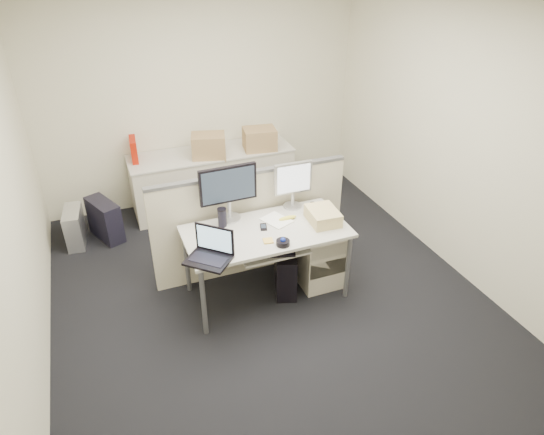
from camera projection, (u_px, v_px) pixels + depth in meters
name	position (u px, v px, depth m)	size (l,w,h in m)	color
floor	(267.00, 293.00, 4.81)	(4.00, 4.50, 0.01)	black
wall_back	(201.00, 96.00, 5.92)	(4.00, 0.02, 2.70)	beige
wall_front	(432.00, 353.00, 2.31)	(4.00, 0.02, 2.70)	beige
wall_left	(7.00, 211.00, 3.49)	(0.02, 4.50, 2.70)	beige
wall_right	(456.00, 137.00, 4.74)	(0.02, 4.50, 2.70)	beige
desk	(266.00, 236.00, 4.47)	(1.50, 0.75, 0.73)	beige
keyboard_tray	(273.00, 250.00, 4.34)	(0.62, 0.32, 0.02)	beige
drawer_pedestal	(316.00, 251.00, 4.85)	(0.40, 0.55, 0.65)	beige
cubicle_partition	(251.00, 223.00, 4.88)	(2.00, 0.06, 1.10)	beige
back_counter	(213.00, 180.00, 6.17)	(2.00, 0.60, 0.72)	beige
monitor_main	(228.00, 193.00, 4.47)	(0.54, 0.21, 0.54)	black
monitor_small	(293.00, 186.00, 4.70)	(0.38, 0.19, 0.47)	#B7B7BC
laptop	(207.00, 248.00, 3.95)	(0.36, 0.27, 0.27)	black
trackball	(283.00, 243.00, 4.21)	(0.12, 0.12, 0.05)	black
desk_phone	(321.00, 211.00, 4.67)	(0.20, 0.17, 0.06)	black
paper_stack	(277.00, 220.00, 4.57)	(0.21, 0.26, 0.01)	white
sticky_pad	(268.00, 241.00, 4.27)	(0.09, 0.09, 0.01)	#F8C64D
travel_mug	(222.00, 218.00, 4.46)	(0.08, 0.08, 0.17)	black
banana	(288.00, 218.00, 4.58)	(0.18, 0.04, 0.04)	#FFED47
cellphone	(263.00, 227.00, 4.47)	(0.06, 0.11, 0.02)	black
manila_folders	(323.00, 216.00, 4.53)	(0.26, 0.33, 0.13)	beige
keyboard	(270.00, 252.00, 4.28)	(0.44, 0.16, 0.02)	black
pc_tower_desk	(285.00, 269.00, 4.76)	(0.19, 0.48, 0.45)	black
pc_tower_spare_dark	(105.00, 220.00, 5.56)	(0.20, 0.50, 0.47)	black
pc_tower_spare_silver	(75.00, 227.00, 5.47)	(0.18, 0.45, 0.42)	#B7B7BC
cardboard_box_left	(209.00, 146.00, 5.80)	(0.40, 0.30, 0.30)	#957A55
cardboard_box_right	(260.00, 140.00, 6.00)	(0.39, 0.31, 0.28)	#957A55
red_binder	(134.00, 150.00, 5.71)	(0.07, 0.31, 0.29)	#A71706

